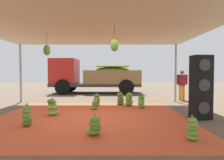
{
  "coord_description": "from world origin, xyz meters",
  "views": [
    {
      "loc": [
        0.68,
        -5.82,
        1.4
      ],
      "look_at": [
        0.7,
        2.89,
        1.09
      ],
      "focal_mm": 29.9,
      "sensor_mm": 36.0,
      "label": 1
    }
  ],
  "objects_px": {
    "banana_bunch_8": "(52,108)",
    "cargo_truck_main": "(93,76)",
    "banana_bunch_1": "(192,129)",
    "speaker_stack": "(201,87)",
    "banana_bunch_5": "(94,105)",
    "banana_bunch_2": "(94,126)",
    "banana_bunch_6": "(26,116)",
    "banana_bunch_4": "(96,100)",
    "banana_bunch_7": "(141,102)",
    "worker_0": "(182,83)",
    "banana_bunch_0": "(129,100)",
    "banana_bunch_3": "(120,99)"
  },
  "relations": [
    {
      "from": "banana_bunch_3",
      "to": "banana_bunch_8",
      "type": "distance_m",
      "value": 3.15
    },
    {
      "from": "banana_bunch_1",
      "to": "banana_bunch_6",
      "type": "relative_size",
      "value": 0.88
    },
    {
      "from": "banana_bunch_3",
      "to": "banana_bunch_4",
      "type": "xyz_separation_m",
      "value": [
        -1.04,
        -0.23,
        -0.01
      ]
    },
    {
      "from": "banana_bunch_4",
      "to": "speaker_stack",
      "type": "relative_size",
      "value": 0.29
    },
    {
      "from": "banana_bunch_1",
      "to": "banana_bunch_6",
      "type": "bearing_deg",
      "value": 165.37
    },
    {
      "from": "banana_bunch_0",
      "to": "banana_bunch_6",
      "type": "xyz_separation_m",
      "value": [
        -2.96,
        -3.0,
        -0.01
      ]
    },
    {
      "from": "banana_bunch_2",
      "to": "banana_bunch_7",
      "type": "relative_size",
      "value": 0.91
    },
    {
      "from": "cargo_truck_main",
      "to": "banana_bunch_4",
      "type": "bearing_deg",
      "value": -82.62
    },
    {
      "from": "banana_bunch_6",
      "to": "speaker_stack",
      "type": "relative_size",
      "value": 0.31
    },
    {
      "from": "banana_bunch_1",
      "to": "speaker_stack",
      "type": "distance_m",
      "value": 2.24
    },
    {
      "from": "worker_0",
      "to": "banana_bunch_0",
      "type": "bearing_deg",
      "value": -148.58
    },
    {
      "from": "banana_bunch_5",
      "to": "worker_0",
      "type": "height_order",
      "value": "worker_0"
    },
    {
      "from": "banana_bunch_1",
      "to": "banana_bunch_6",
      "type": "xyz_separation_m",
      "value": [
        -3.91,
        1.02,
        0.04
      ]
    },
    {
      "from": "banana_bunch_7",
      "to": "cargo_truck_main",
      "type": "height_order",
      "value": "cargo_truck_main"
    },
    {
      "from": "banana_bunch_0",
      "to": "banana_bunch_8",
      "type": "distance_m",
      "value": 3.2
    },
    {
      "from": "banana_bunch_5",
      "to": "banana_bunch_7",
      "type": "relative_size",
      "value": 0.79
    },
    {
      "from": "banana_bunch_2",
      "to": "banana_bunch_8",
      "type": "bearing_deg",
      "value": 128.43
    },
    {
      "from": "cargo_truck_main",
      "to": "speaker_stack",
      "type": "relative_size",
      "value": 3.17
    },
    {
      "from": "banana_bunch_7",
      "to": "speaker_stack",
      "type": "height_order",
      "value": "speaker_stack"
    },
    {
      "from": "banana_bunch_1",
      "to": "speaker_stack",
      "type": "xyz_separation_m",
      "value": [
        1.05,
        1.84,
        0.74
      ]
    },
    {
      "from": "banana_bunch_8",
      "to": "banana_bunch_1",
      "type": "bearing_deg",
      "value": -32.22
    },
    {
      "from": "speaker_stack",
      "to": "cargo_truck_main",
      "type": "bearing_deg",
      "value": 118.34
    },
    {
      "from": "banana_bunch_0",
      "to": "cargo_truck_main",
      "type": "distance_m",
      "value": 5.8
    },
    {
      "from": "cargo_truck_main",
      "to": "speaker_stack",
      "type": "height_order",
      "value": "cargo_truck_main"
    },
    {
      "from": "banana_bunch_2",
      "to": "banana_bunch_8",
      "type": "height_order",
      "value": "banana_bunch_8"
    },
    {
      "from": "banana_bunch_3",
      "to": "worker_0",
      "type": "distance_m",
      "value": 3.59
    },
    {
      "from": "banana_bunch_2",
      "to": "banana_bunch_4",
      "type": "distance_m",
      "value": 3.87
    },
    {
      "from": "banana_bunch_1",
      "to": "banana_bunch_4",
      "type": "bearing_deg",
      "value": 119.24
    },
    {
      "from": "banana_bunch_1",
      "to": "cargo_truck_main",
      "type": "distance_m",
      "value": 9.87
    },
    {
      "from": "banana_bunch_5",
      "to": "banana_bunch_1",
      "type": "bearing_deg",
      "value": -54.36
    },
    {
      "from": "banana_bunch_4",
      "to": "banana_bunch_2",
      "type": "bearing_deg",
      "value": -86.03
    },
    {
      "from": "banana_bunch_3",
      "to": "banana_bunch_5",
      "type": "height_order",
      "value": "banana_bunch_3"
    },
    {
      "from": "banana_bunch_1",
      "to": "banana_bunch_8",
      "type": "height_order",
      "value": "banana_bunch_8"
    },
    {
      "from": "banana_bunch_4",
      "to": "worker_0",
      "type": "height_order",
      "value": "worker_0"
    },
    {
      "from": "banana_bunch_2",
      "to": "banana_bunch_6",
      "type": "relative_size",
      "value": 0.81
    },
    {
      "from": "banana_bunch_8",
      "to": "cargo_truck_main",
      "type": "xyz_separation_m",
      "value": [
        0.64,
        7.05,
        0.95
      ]
    },
    {
      "from": "banana_bunch_5",
      "to": "cargo_truck_main",
      "type": "height_order",
      "value": "cargo_truck_main"
    },
    {
      "from": "banana_bunch_2",
      "to": "worker_0",
      "type": "distance_m",
      "value": 6.83
    },
    {
      "from": "banana_bunch_1",
      "to": "speaker_stack",
      "type": "bearing_deg",
      "value": 60.41
    },
    {
      "from": "banana_bunch_4",
      "to": "banana_bunch_5",
      "type": "bearing_deg",
      "value": -90.66
    },
    {
      "from": "cargo_truck_main",
      "to": "banana_bunch_3",
      "type": "bearing_deg",
      "value": -70.95
    },
    {
      "from": "banana_bunch_6",
      "to": "speaker_stack",
      "type": "height_order",
      "value": "speaker_stack"
    },
    {
      "from": "banana_bunch_0",
      "to": "banana_bunch_4",
      "type": "bearing_deg",
      "value": 173.64
    },
    {
      "from": "banana_bunch_6",
      "to": "cargo_truck_main",
      "type": "distance_m",
      "value": 8.43
    },
    {
      "from": "cargo_truck_main",
      "to": "worker_0",
      "type": "distance_m",
      "value": 6.11
    },
    {
      "from": "banana_bunch_6",
      "to": "banana_bunch_2",
      "type": "bearing_deg",
      "value": -21.13
    },
    {
      "from": "banana_bunch_2",
      "to": "banana_bunch_3",
      "type": "relative_size",
      "value": 0.84
    },
    {
      "from": "banana_bunch_1",
      "to": "speaker_stack",
      "type": "relative_size",
      "value": 0.27
    },
    {
      "from": "banana_bunch_8",
      "to": "cargo_truck_main",
      "type": "distance_m",
      "value": 7.15
    },
    {
      "from": "banana_bunch_3",
      "to": "banana_bunch_7",
      "type": "xyz_separation_m",
      "value": [
        0.8,
        -0.82,
        -0.02
      ]
    }
  ]
}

